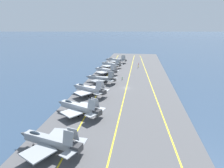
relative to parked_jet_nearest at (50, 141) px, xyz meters
The scene contains 15 objects.
ground_plane 50.77m from the parked_jet_nearest, 14.82° to the right, with size 2000.00×2000.00×0.00m, color #2D425B.
carrier_deck 50.76m from the parked_jet_nearest, 14.82° to the right, with size 228.35×41.55×0.40m, color #4C4C4F.
deck_stripe_foul_line 54.79m from the parked_jet_nearest, 26.46° to the right, with size 205.52×0.36×0.01m, color yellow.
deck_stripe_centerline 50.75m from the parked_jet_nearest, 14.82° to the right, with size 205.52×0.36×0.01m, color yellow.
deck_stripe_edge_line 49.09m from the parked_jet_nearest, ahead, with size 205.52×0.36×0.01m, color yellow.
parked_jet_nearest is the anchor object (origin of this frame).
parked_jet_second 19.27m from the parked_jet_nearest, ahead, with size 12.37×16.93×6.35m.
parked_jet_third 37.20m from the parked_jet_nearest, ahead, with size 13.04×16.28×6.77m.
parked_jet_fourth 55.40m from the parked_jet_nearest, ahead, with size 11.97×16.05×6.05m.
parked_jet_fifth 73.22m from the parked_jet_nearest, ahead, with size 12.79×15.12×6.61m.
parked_jet_sixth 92.68m from the parked_jet_nearest, ahead, with size 13.95×15.36×5.79m.
parked_jet_seventh 110.35m from the parked_jet_nearest, ahead, with size 13.16×16.80×6.04m.
crew_green_vest 63.06m from the parked_jet_nearest, ahead, with size 0.42×0.32×1.66m.
crew_yellow_vest 94.83m from the parked_jet_nearest, 10.59° to the right, with size 0.38×0.45×1.77m.
crew_red_vest 103.95m from the parked_jet_nearest, ahead, with size 0.46×0.42×1.73m.
Camera 1 is at (-84.34, -5.54, 26.77)m, focal length 32.00 mm.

